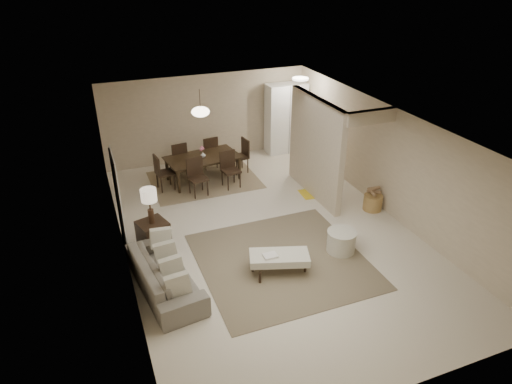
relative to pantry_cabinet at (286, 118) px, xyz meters
name	(u,v)px	position (x,y,z in m)	size (l,w,h in m)	color
floor	(266,232)	(-2.35, -4.15, -1.05)	(9.00, 9.00, 0.00)	beige
ceiling	(268,124)	(-2.35, -4.15, 1.45)	(9.00, 9.00, 0.00)	white
back_wall	(207,117)	(-2.35, 0.35, 0.20)	(6.00, 6.00, 0.00)	tan
left_wall	(119,207)	(-5.35, -4.15, 0.20)	(9.00, 9.00, 0.00)	tan
right_wall	(387,160)	(0.65, -4.15, 0.20)	(9.00, 9.00, 0.00)	tan
partition	(315,148)	(-0.55, -2.90, 0.20)	(0.15, 2.50, 2.50)	tan
doorway	(119,203)	(-5.32, -3.55, -0.03)	(0.04, 0.90, 2.04)	black
pantry_cabinet	(286,118)	(0.00, 0.00, 0.00)	(1.20, 0.55, 2.10)	white
flush_light	(300,79)	(-0.05, -0.95, 1.41)	(0.44, 0.44, 0.05)	white
living_rug	(282,261)	(-2.47, -5.26, -1.04)	(3.20, 3.20, 0.01)	brown
sofa	(165,274)	(-4.80, -5.26, -0.73)	(0.86, 2.19, 0.64)	slate
ottoman_bench	(279,258)	(-2.67, -5.56, -0.73)	(1.23, 0.84, 0.40)	beige
side_table	(154,235)	(-4.75, -3.85, -0.75)	(0.55, 0.55, 0.61)	black
table_lamp	(149,198)	(-4.75, -3.85, 0.12)	(0.32, 0.32, 0.76)	#432C1C
round_pouf	(341,242)	(-1.21, -5.39, -0.82)	(0.60, 0.60, 0.47)	beige
wicker_basket	(373,202)	(0.40, -4.15, -0.86)	(0.45, 0.45, 0.38)	olive
dining_rug	(204,180)	(-2.92, -1.13, -1.04)	(2.80, 2.10, 0.01)	#847051
dining_table	(204,169)	(-2.92, -1.13, -0.71)	(1.92, 1.07, 0.67)	black
dining_chairs	(204,164)	(-2.92, -1.13, -0.57)	(2.61, 2.03, 0.96)	black
vase	(203,155)	(-2.92, -1.13, -0.30)	(0.14, 0.14, 0.14)	silver
yellow_mat	(318,193)	(-0.40, -2.91, -1.04)	(0.91, 0.55, 0.01)	gold
pendant_light	(201,112)	(-2.92, -1.13, 0.87)	(0.46, 0.46, 0.71)	#432C1C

